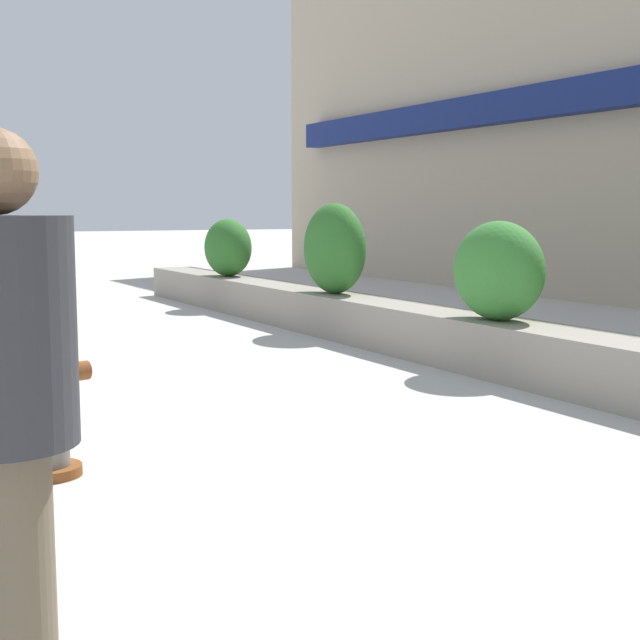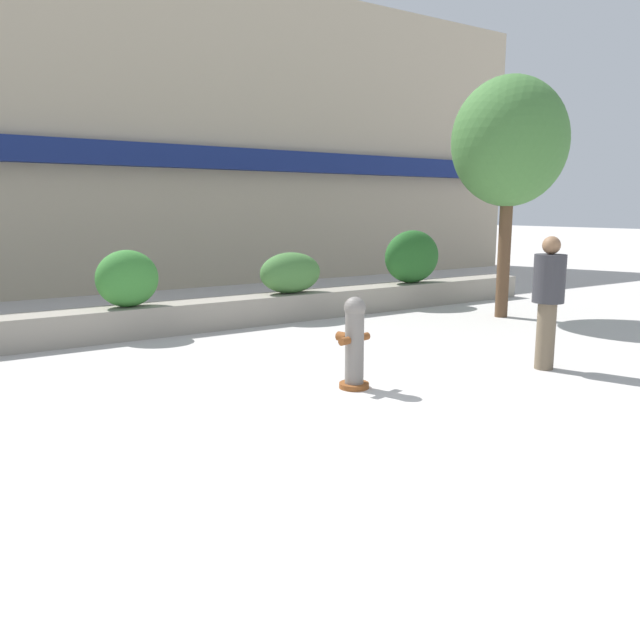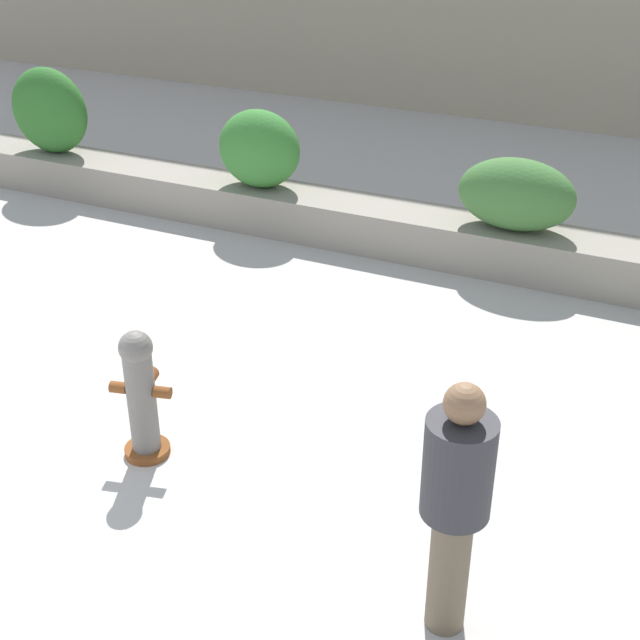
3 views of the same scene
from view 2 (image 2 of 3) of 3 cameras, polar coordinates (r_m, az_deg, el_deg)
The scene contains 9 objects.
ground_plane at distance 5.41m, azimuth 2.10°, elevation -12.41°, with size 120.00×120.00×0.00m, color #BCB7B2.
building_facade at distance 16.42m, azimuth -23.84°, elevation 16.01°, with size 30.00×1.36×8.00m.
planter_wall_low at distance 10.63m, azimuth -16.93°, elevation -0.16°, with size 18.00×0.70×0.50m, color gray.
hedge_bush_2 at distance 10.53m, azimuth -17.21°, elevation 3.64°, with size 1.01×0.70×0.92m, color #387F33.
hedge_bush_3 at distance 11.75m, azimuth -2.72°, elevation 4.33°, with size 1.25×0.70×0.77m, color #427538.
hedge_bush_4 at distance 13.51m, azimuth 8.42°, elevation 5.75°, with size 1.38×0.70×1.12m, color #235B23.
fire_hydrant at distance 7.24m, azimuth 3.15°, elevation -2.00°, with size 0.48×0.47×1.08m.
street_tree at distance 12.50m, azimuth 16.96°, elevation 15.21°, with size 2.26×2.03×4.48m.
pedestrian at distance 8.54m, azimuth 20.15°, elevation 2.23°, with size 0.43×0.43×1.73m.
Camera 2 is at (-2.90, -4.07, 2.08)m, focal length 35.00 mm.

